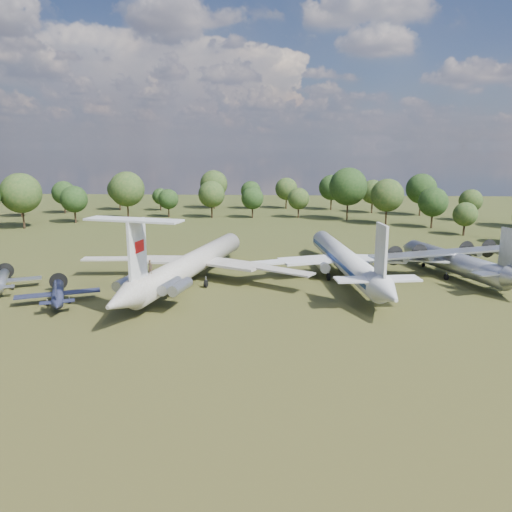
# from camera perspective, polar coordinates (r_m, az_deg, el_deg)

# --- Properties ---
(ground) EXTENTS (300.00, 300.00, 0.00)m
(ground) POSITION_cam_1_polar(r_m,az_deg,el_deg) (79.55, -6.24, -3.39)
(ground) COLOR #1F3C14
(ground) RESTS_ON ground
(il62_airliner) EXTENTS (50.02, 58.93, 5.04)m
(il62_airliner) POSITION_cam_1_polar(r_m,az_deg,el_deg) (80.74, -7.21, -1.33)
(il62_airliner) COLOR beige
(il62_airliner) RESTS_ON ground
(tu104_jet) EXTENTS (44.25, 54.85, 5.00)m
(tu104_jet) POSITION_cam_1_polar(r_m,az_deg,el_deg) (84.13, 10.12, -0.87)
(tu104_jet) COLOR silver
(tu104_jet) RESTS_ON ground
(an12_transport) EXTENTS (39.81, 41.82, 4.38)m
(an12_transport) POSITION_cam_1_polar(r_m,az_deg,el_deg) (89.67, 21.70, -0.95)
(an12_transport) COLOR #929599
(an12_transport) RESTS_ON ground
(small_prop_west) EXTENTS (16.56, 18.68, 2.26)m
(small_prop_west) POSITION_cam_1_polar(r_m,az_deg,el_deg) (75.17, -21.69, -4.27)
(small_prop_west) COLOR black
(small_prop_west) RESTS_ON ground
(small_prop_northwest) EXTENTS (16.68, 18.68, 2.25)m
(small_prop_northwest) POSITION_cam_1_polar(r_m,az_deg,el_deg) (85.66, -27.07, -2.78)
(small_prop_northwest) COLOR #9DA0A5
(small_prop_northwest) RESTS_ON ground
(person_on_il62) EXTENTS (0.83, 0.72, 1.90)m
(person_on_il62) POSITION_cam_1_polar(r_m,az_deg,el_deg) (67.58, -12.00, -1.19)
(person_on_il62) COLOR #8D6748
(person_on_il62) RESTS_ON il62_airliner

